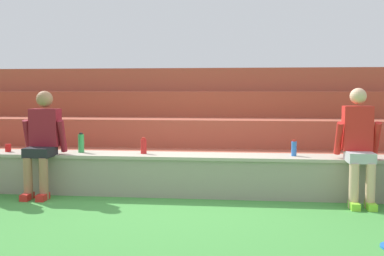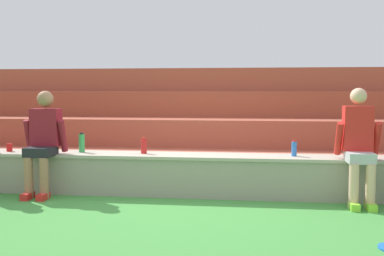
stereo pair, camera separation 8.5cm
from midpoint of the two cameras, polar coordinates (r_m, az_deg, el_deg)
name	(u,v)px [view 1 (the left image)]	position (r m, az deg, el deg)	size (l,w,h in m)	color
ground_plane	(186,199)	(5.87, -1.16, -8.70)	(80.00, 80.00, 0.00)	#428E3D
stone_seating_wall	(188,173)	(6.05, -0.86, -5.59)	(9.03, 0.52, 0.53)	gray
brick_bleachers	(204,128)	(8.42, 1.23, -0.04)	(12.78, 3.15, 1.78)	#A44D39
person_center	(42,139)	(6.25, -18.28, -1.34)	(0.55, 0.57, 1.35)	#996B4C
person_right_of_center	(359,143)	(5.82, 19.43, -1.77)	(0.51, 0.56, 1.38)	#DBAD89
water_bottle_mid_left	(81,143)	(6.38, -13.85, -1.81)	(0.08, 0.08, 0.26)	green
water_bottle_near_right	(144,146)	(6.12, -6.37, -2.23)	(0.08, 0.08, 0.21)	red
water_bottle_center_gap	(294,148)	(6.00, 12.03, -2.47)	(0.07, 0.07, 0.21)	blue
plastic_cup_right_end	(8,148)	(6.76, -22.02, -2.28)	(0.08, 0.08, 0.10)	red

